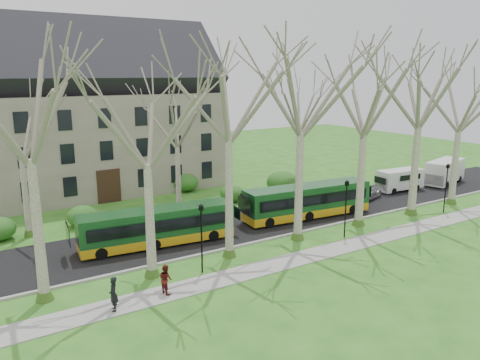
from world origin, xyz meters
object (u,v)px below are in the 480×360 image
object	(u,v)px
pedestrian_b	(166,279)
van_a	(400,180)
sedan	(363,192)
pedestrian_a	(113,294)
bus_follow	(307,201)
bus_lead	(158,226)
van_b	(445,172)

from	to	relation	value
pedestrian_b	van_a	bearing A→B (deg)	-85.75
sedan	pedestrian_b	distance (m)	25.41
pedestrian_a	bus_follow	bearing A→B (deg)	127.03
sedan	bus_follow	bearing A→B (deg)	80.31
bus_lead	pedestrian_a	size ratio (longest dim) A/B	5.98
bus_lead	pedestrian_a	world-z (taller)	bus_lead
bus_follow	van_a	size ratio (longest dim) A/B	2.24
van_b	bus_follow	bearing A→B (deg)	169.65
bus_lead	pedestrian_b	xyz separation A→B (m)	(-2.56, -7.33, -0.53)
bus_follow	pedestrian_a	distance (m)	20.23
bus_lead	pedestrian_b	bearing A→B (deg)	-103.27
van_b	pedestrian_a	xyz separation A→B (m)	(-39.79, -8.63, -0.40)
bus_lead	van_a	bearing A→B (deg)	8.98
sedan	pedestrian_a	distance (m)	28.43
bus_follow	van_b	bearing A→B (deg)	9.62
bus_lead	sedan	distance (m)	21.51
sedan	pedestrian_a	world-z (taller)	pedestrian_a
pedestrian_b	van_b	bearing A→B (deg)	-89.39
van_a	van_b	world-z (taller)	van_b
sedan	pedestrian_b	world-z (taller)	pedestrian_b
bus_follow	van_b	size ratio (longest dim) A/B	1.90
bus_lead	van_b	world-z (taller)	bus_lead
van_a	pedestrian_a	size ratio (longest dim) A/B	2.79
bus_lead	bus_follow	world-z (taller)	bus_follow
sedan	pedestrian_b	bearing A→B (deg)	89.33
van_a	pedestrian_b	xyz separation A→B (m)	(-29.97, -8.76, -0.28)
bus_follow	pedestrian_b	size ratio (longest dim) A/B	6.83
bus_lead	pedestrian_b	world-z (taller)	bus_lead
van_a	pedestrian_b	size ratio (longest dim) A/B	3.05
van_b	pedestrian_b	distance (m)	37.66
bus_lead	van_a	world-z (taller)	bus_lead
van_a	sedan	bearing A→B (deg)	-169.89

